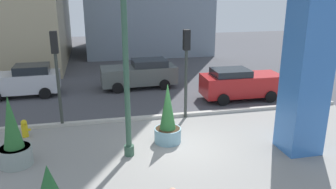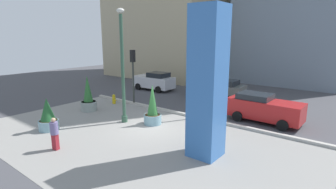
{
  "view_description": "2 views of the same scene",
  "coord_description": "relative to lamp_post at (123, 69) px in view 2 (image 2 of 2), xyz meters",
  "views": [
    {
      "loc": [
        -3.22,
        -11.35,
        5.78
      ],
      "look_at": [
        -0.28,
        1.61,
        1.63
      ],
      "focal_mm": 35.79,
      "sensor_mm": 36.0,
      "label": 1
    },
    {
      "loc": [
        9.42,
        -10.7,
        5.18
      ],
      "look_at": [
        -0.31,
        1.71,
        1.65
      ],
      "focal_mm": 27.86,
      "sensor_mm": 36.0,
      "label": 2
    }
  ],
  "objects": [
    {
      "name": "plaza_pavement",
      "position": [
        2.16,
        -1.72,
        -3.28
      ],
      "size": [
        18.0,
        10.0,
        0.02
      ],
      "primitive_type": "cube",
      "color": "gray",
      "rests_on": "ground_plane"
    },
    {
      "name": "traffic_light_corner",
      "position": [
        -2.59,
        3.37,
        -0.43
      ],
      "size": [
        0.28,
        0.42,
        4.19
      ],
      "color": "#333833",
      "rests_on": "ground_plane"
    },
    {
      "name": "potted_plant_curbside",
      "position": [
        -2.3,
        -3.61,
        -2.48
      ],
      "size": [
        1.08,
        1.08,
        1.86
      ],
      "color": "#7AA8B7",
      "rests_on": "ground_plane"
    },
    {
      "name": "potted_plant_by_pillar",
      "position": [
        1.62,
        0.79,
        -2.36
      ],
      "size": [
        1.05,
        1.05,
        2.42
      ],
      "color": "#7AA8B7",
      "rests_on": "ground_plane"
    },
    {
      "name": "car_curb_east",
      "position": [
        -5.01,
        8.57,
        -2.4
      ],
      "size": [
        4.16,
        2.03,
        1.77
      ],
      "color": "silver",
      "rests_on": "ground_plane"
    },
    {
      "name": "curb_strip",
      "position": [
        2.16,
        3.4,
        -3.2
      ],
      "size": [
        18.0,
        0.24,
        0.16
      ],
      "primitive_type": "cube",
      "color": "#B7B2A8",
      "rests_on": "ground_plane"
    },
    {
      "name": "car_far_lane",
      "position": [
        1.69,
        8.88,
        -2.41
      ],
      "size": [
        4.63,
        2.18,
        1.72
      ],
      "color": "#565B56",
      "rests_on": "ground_plane"
    },
    {
      "name": "potted_plant_near_left",
      "position": [
        -3.88,
        0.16,
        -2.33
      ],
      "size": [
        1.1,
        1.1,
        2.51
      ],
      "color": "gray",
      "rests_on": "ground_plane"
    },
    {
      "name": "fire_hydrant",
      "position": [
        -3.99,
        2.57,
        -2.91
      ],
      "size": [
        0.36,
        0.26,
        0.75
      ],
      "color": "gold",
      "rests_on": "ground_plane"
    },
    {
      "name": "art_pillar_blue",
      "position": [
        6.25,
        -0.94,
        -0.06
      ],
      "size": [
        1.3,
        1.3,
        6.44
      ],
      "primitive_type": "cube",
      "color": "#3870BC",
      "rests_on": "ground_plane"
    },
    {
      "name": "lamp_post",
      "position": [
        0.0,
        0.0,
        0.0
      ],
      "size": [
        0.44,
        0.44,
        6.74
      ],
      "color": "#335642",
      "rests_on": "ground_plane"
    },
    {
      "name": "ground_plane",
      "position": [
        2.16,
        4.28,
        -3.28
      ],
      "size": [
        60.0,
        60.0,
        0.0
      ],
      "primitive_type": "plane",
      "color": "#47474C"
    },
    {
      "name": "traffic_light_far_side",
      "position": [
        3.03,
        3.24,
        -0.47
      ],
      "size": [
        0.28,
        0.42,
        4.13
      ],
      "color": "#333833",
      "rests_on": "ground_plane"
    },
    {
      "name": "pedestrian_by_curb",
      "position": [
        0.48,
        -4.74,
        -2.43
      ],
      "size": [
        0.42,
        0.42,
        1.55
      ],
      "color": "maroon",
      "rests_on": "ground_plane"
    },
    {
      "name": "car_curb_west",
      "position": [
        6.71,
        5.31,
        -2.4
      ],
      "size": [
        4.37,
        2.04,
        1.72
      ],
      "color": "red",
      "rests_on": "ground_plane"
    }
  ]
}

